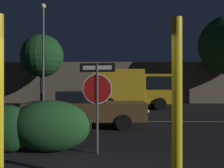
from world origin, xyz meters
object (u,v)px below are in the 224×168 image
(hedge_bush_2, at_px, (9,129))
(stop_sign, at_px, (97,89))
(yellow_pole_right, at_px, (177,107))
(delivery_truck, at_px, (134,87))
(tree_2, at_px, (42,56))
(hedge_bush_3, at_px, (50,126))
(street_lamp, at_px, (43,47))
(passing_car_2, at_px, (86,109))

(hedge_bush_2, bearing_deg, stop_sign, -2.08)
(yellow_pole_right, xyz_separation_m, hedge_bush_2, (-3.68, 2.39, -0.78))
(delivery_truck, relative_size, tree_2, 0.98)
(hedge_bush_2, relative_size, hedge_bush_3, 0.56)
(stop_sign, xyz_separation_m, street_lamp, (-4.79, 11.37, 2.81))
(street_lamp, bearing_deg, yellow_pole_right, -65.57)
(passing_car_2, distance_m, street_lamp, 9.23)
(hedge_bush_2, bearing_deg, hedge_bush_3, 5.35)
(yellow_pole_right, relative_size, delivery_truck, 0.47)
(street_lamp, bearing_deg, delivery_truck, 3.39)
(yellow_pole_right, relative_size, passing_car_2, 0.56)
(hedge_bush_3, height_order, tree_2, tree_2)
(passing_car_2, xyz_separation_m, tree_2, (-5.05, 10.64, 3.37))
(delivery_truck, xyz_separation_m, street_lamp, (-6.46, -0.38, 2.87))
(hedge_bush_3, xyz_separation_m, passing_car_2, (0.42, 3.72, 0.08))
(stop_sign, xyz_separation_m, passing_car_2, (-0.79, 3.90, -0.86))
(tree_2, bearing_deg, stop_sign, -68.11)
(stop_sign, bearing_deg, tree_2, 120.42)
(yellow_pole_right, height_order, hedge_bush_3, yellow_pole_right)
(yellow_pole_right, distance_m, tree_2, 18.55)
(stop_sign, distance_m, yellow_pole_right, 2.72)
(street_lamp, bearing_deg, passing_car_2, -61.86)
(stop_sign, relative_size, delivery_truck, 0.39)
(hedge_bush_3, relative_size, street_lamp, 0.28)
(yellow_pole_right, distance_m, hedge_bush_2, 4.45)
(hedge_bush_3, xyz_separation_m, delivery_truck, (2.89, 11.57, 0.88))
(stop_sign, xyz_separation_m, tree_2, (-5.84, 14.54, 2.51))
(stop_sign, distance_m, passing_car_2, 4.07)
(delivery_truck, relative_size, street_lamp, 0.78)
(yellow_pole_right, height_order, passing_car_2, yellow_pole_right)
(tree_2, bearing_deg, yellow_pole_right, -66.67)
(street_lamp, xyz_separation_m, tree_2, (-1.06, 3.18, -0.29))
(stop_sign, xyz_separation_m, hedge_bush_2, (-2.25, 0.08, -1.00))
(hedge_bush_3, bearing_deg, passing_car_2, 83.52)
(tree_2, bearing_deg, hedge_bush_3, -72.14)
(yellow_pole_right, bearing_deg, tree_2, 113.33)
(stop_sign, relative_size, hedge_bush_2, 1.88)
(tree_2, bearing_deg, delivery_truck, -20.38)
(passing_car_2, xyz_separation_m, street_lamp, (-3.99, 7.47, 3.67))
(yellow_pole_right, height_order, delivery_truck, delivery_truck)
(hedge_bush_3, relative_size, delivery_truck, 0.36)
(hedge_bush_3, height_order, street_lamp, street_lamp)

